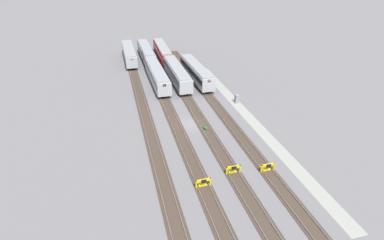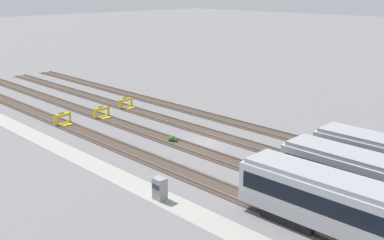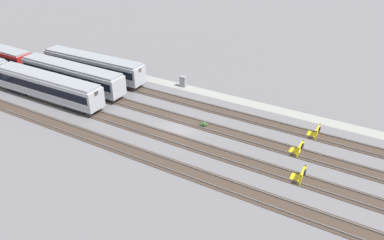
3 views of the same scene
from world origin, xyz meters
name	(u,v)px [view 1 (image 1 of 3)]	position (x,y,z in m)	size (l,w,h in m)	color
ground_plane	(189,124)	(0.00, 0.00, 0.00)	(400.00, 400.00, 0.00)	slate
service_walkway	(248,116)	(0.00, -10.82, 0.00)	(54.00, 2.00, 0.01)	#9E9E93
rail_track_nearest	(227,119)	(0.00, -6.76, 0.04)	(90.00, 2.24, 0.21)	#47382D
rail_track_near_inner	(202,122)	(0.00, -2.25, 0.04)	(90.00, 2.24, 0.21)	#47382D
rail_track_middle	(176,125)	(0.00, 2.25, 0.04)	(90.00, 2.24, 0.21)	#47382D
rail_track_far_inner	(149,129)	(0.00, 6.76, 0.04)	(90.00, 2.24, 0.21)	#47382D
subway_car_front_row_leftmost	(157,75)	(19.77, 2.20, 2.04)	(18.03, 3.02, 3.70)	#B7BABF
subway_car_front_row_left_inner	(129,53)	(38.82, 6.80, 2.04)	(18.00, 2.86, 3.70)	#B7BABF
subway_car_front_row_centre	(146,52)	(38.64, 2.22, 2.04)	(18.02, 2.98, 3.70)	#B7BABF
subway_car_front_row_right_inner	(177,73)	(19.77, -2.27, 2.04)	(18.01, 2.90, 3.70)	#B7BABF
subway_car_front_row_rightmost	(196,72)	(19.77, -6.74, 2.04)	(18.06, 3.27, 3.70)	#B7BABF
subway_car_back_row_leftmost	(162,51)	(38.43, -2.26, 2.04)	(18.05, 3.20, 3.70)	red
bumper_stop_nearest_track	(267,167)	(-14.77, -6.76, 0.51)	(1.35, 2.00, 1.22)	yellow
bumper_stop_near_inner_track	(233,169)	(-14.03, -2.26, 0.51)	(1.36, 2.01, 1.22)	yellow
bumper_stop_middle_track	(203,182)	(-15.53, 2.26, 0.51)	(1.37, 2.01, 1.22)	yellow
electrical_cabinet	(237,99)	(5.98, -11.07, 0.80)	(0.90, 0.73, 1.60)	gray
weed_clump	(206,128)	(-2.41, -2.19, 0.24)	(0.92, 0.70, 0.64)	#38602D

